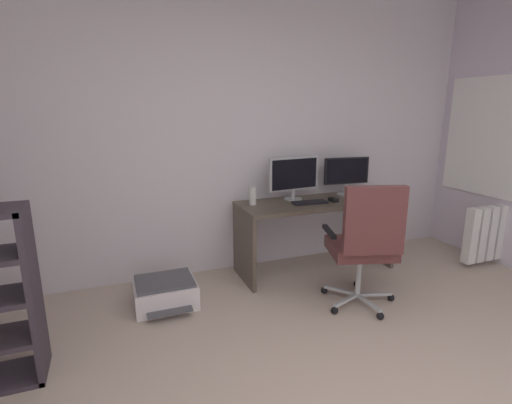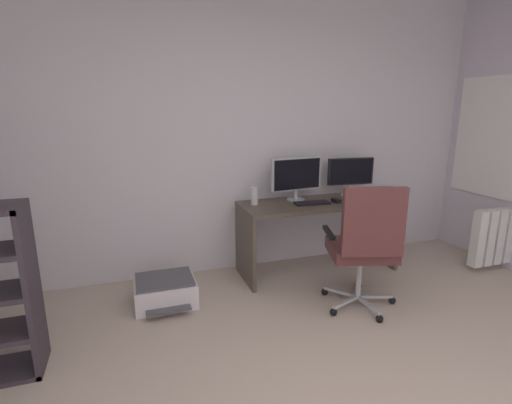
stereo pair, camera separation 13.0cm
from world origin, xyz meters
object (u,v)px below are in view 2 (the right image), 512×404
(printer, at_px, (165,291))
(radiator, at_px, (502,236))
(computer_mouse, at_px, (336,201))
(desktop_speaker, at_px, (254,196))
(desk, at_px, (318,220))
(monitor_secondary, at_px, (351,173))
(keyboard, at_px, (312,203))
(office_chair, at_px, (365,242))
(monitor_main, at_px, (296,176))

(printer, distance_m, radiator, 3.39)
(computer_mouse, xyz_separation_m, desktop_speaker, (-0.79, 0.17, 0.07))
(desk, distance_m, desktop_speaker, 0.70)
(desk, bearing_deg, computer_mouse, -27.61)
(desk, xyz_separation_m, printer, (-1.54, -0.21, -0.43))
(monitor_secondary, xyz_separation_m, keyboard, (-0.54, -0.20, -0.23))
(office_chair, height_order, radiator, office_chair)
(office_chair, bearing_deg, desk, 87.72)
(computer_mouse, relative_size, desktop_speaker, 0.59)
(office_chair, bearing_deg, desktop_speaker, 122.89)
(desk, bearing_deg, monitor_main, 143.18)
(monitor_main, bearing_deg, radiator, -19.14)
(monitor_main, xyz_separation_m, computer_mouse, (0.33, -0.22, -0.23))
(monitor_secondary, distance_m, computer_mouse, 0.42)
(keyboard, bearing_deg, monitor_secondary, 24.72)
(keyboard, distance_m, office_chair, 0.80)
(office_chair, distance_m, radiator, 1.89)
(radiator, bearing_deg, computer_mouse, 164.01)
(monitor_main, relative_size, radiator, 0.74)
(desktop_speaker, bearing_deg, computer_mouse, -12.11)
(computer_mouse, bearing_deg, desk, 148.38)
(monitor_main, relative_size, printer, 1.09)
(desk, relative_size, monitor_main, 2.85)
(computer_mouse, distance_m, office_chair, 0.81)
(monitor_main, height_order, radiator, monitor_main)
(desktop_speaker, bearing_deg, radiator, -14.76)
(monitor_main, xyz_separation_m, monitor_secondary, (0.62, 0.00, -0.01))
(keyboard, height_order, printer, keyboard)
(keyboard, bearing_deg, desk, 33.96)
(keyboard, bearing_deg, printer, -170.08)
(desk, bearing_deg, office_chair, -92.28)
(keyboard, bearing_deg, computer_mouse, 0.72)
(monitor_secondary, bearing_deg, desktop_speaker, -177.46)
(monitor_main, distance_m, desktop_speaker, 0.49)
(desktop_speaker, distance_m, office_chair, 1.14)
(monitor_main, xyz_separation_m, printer, (-1.36, -0.35, -0.86))
(computer_mouse, height_order, office_chair, office_chair)
(keyboard, bearing_deg, office_chair, -80.46)
(keyboard, xyz_separation_m, computer_mouse, (0.25, -0.02, 0.01))
(monitor_secondary, height_order, keyboard, monitor_secondary)
(monitor_secondary, bearing_deg, printer, -170.08)
(monitor_main, relative_size, monitor_secondary, 1.10)
(monitor_main, bearing_deg, keyboard, -68.41)
(office_chair, relative_size, radiator, 1.45)
(desk, distance_m, printer, 1.61)
(monitor_secondary, bearing_deg, monitor_main, -180.00)
(keyboard, height_order, computer_mouse, computer_mouse)
(monitor_main, bearing_deg, monitor_secondary, 0.00)
(desk, height_order, office_chair, office_chair)
(printer, bearing_deg, radiator, -5.96)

